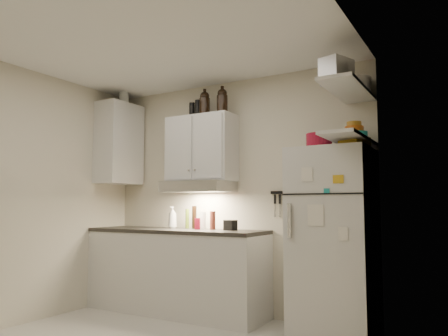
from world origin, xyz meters
The scene contains 35 objects.
ceiling centered at (0.00, 0.00, 2.61)m, with size 3.20×3.00×0.02m, color white.
back_wall centered at (0.00, 1.51, 1.30)m, with size 3.20×0.02×2.60m, color beige.
left_wall centered at (-1.61, 0.00, 1.30)m, with size 0.02×3.00×2.60m, color beige.
right_wall centered at (1.61, 0.00, 1.30)m, with size 0.02×3.00×2.60m, color beige.
base_cabinet centered at (-0.55, 1.20, 0.44)m, with size 2.10×0.60×0.88m, color silver.
countertop centered at (-0.55, 1.20, 0.90)m, with size 2.10×0.62×0.04m, color #282623.
upper_cabinet centered at (-0.30, 1.33, 1.83)m, with size 0.80×0.33×0.75m, color silver.
side_cabinet centered at (-1.44, 1.20, 1.95)m, with size 0.33×0.55×1.00m, color silver.
range_hood centered at (-0.30, 1.27, 1.39)m, with size 0.76×0.46×0.12m, color silver.
fridge centered at (1.25, 1.16, 0.85)m, with size 0.70×0.68×1.70m, color silver.
shelf_hi centered at (1.45, 1.02, 2.20)m, with size 0.30×0.95×0.03m, color silver.
shelf_lo centered at (1.45, 1.02, 1.76)m, with size 0.30×0.95×0.03m, color silver.
knife_strip centered at (0.70, 1.49, 1.32)m, with size 0.42×0.02×0.03m, color black.
dutch_oven centered at (1.16, 1.06, 1.77)m, with size 0.23×0.23×0.14m, color maroon.
book_stack centered at (1.48, 1.06, 1.74)m, with size 0.19×0.23×0.08m, color gold.
spice_jar centered at (1.38, 1.05, 1.75)m, with size 0.06×0.06×0.11m, color silver.
stock_pot centered at (1.46, 1.37, 2.30)m, with size 0.25×0.25×0.18m, color silver.
tin_a centered at (1.39, 0.90, 2.33)m, with size 0.22×0.20×0.22m, color #AAAAAD.
tin_b centered at (1.41, 0.68, 2.30)m, with size 0.17×0.17×0.17m, color #AAAAAD.
bowl_teal centered at (1.44, 1.28, 1.82)m, with size 0.21×0.21×0.09m, color teal.
bowl_orange centered at (1.43, 1.27, 1.89)m, with size 0.17×0.17×0.05m, color #CB5A13.
bowl_yellow centered at (1.43, 1.27, 1.93)m, with size 0.13×0.13×0.04m, color #B87C20.
plates centered at (1.41, 0.99, 1.80)m, with size 0.23×0.23×0.06m, color teal.
growler_a centered at (-0.24, 1.30, 2.34)m, with size 0.12×0.12×0.28m, color black, non-canonical shape.
growler_b centered at (-0.01, 1.30, 2.34)m, with size 0.12×0.12×0.28m, color black, non-canonical shape.
thermos_a centered at (-0.37, 1.37, 2.30)m, with size 0.07×0.07×0.21m, color black.
thermos_b centered at (-0.47, 1.38, 2.30)m, with size 0.07×0.07×0.19m, color black.
side_jar centered at (-1.40, 1.22, 2.53)m, with size 0.12×0.12×0.16m, color silver.
soap_bottle centered at (-0.67, 1.29, 1.06)m, with size 0.11×0.11×0.28m, color silver.
pepper_mill centered at (-0.13, 1.30, 1.02)m, with size 0.06×0.06×0.20m, color maroon.
oil_bottle centered at (-0.50, 1.35, 1.03)m, with size 0.04×0.04×0.22m, color #4E6619.
vinegar_bottle centered at (-0.40, 1.35, 1.05)m, with size 0.05×0.05×0.26m, color black.
clear_bottle centered at (-0.28, 1.34, 1.02)m, with size 0.06×0.06×0.19m, color silver.
red_jar centered at (-0.28, 1.23, 0.98)m, with size 0.06×0.06×0.13m, color maroon.
caddy centered at (0.11, 1.28, 0.97)m, with size 0.13×0.09×0.11m, color black.
Camera 1 is at (2.40, -2.79, 1.18)m, focal length 35.00 mm.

